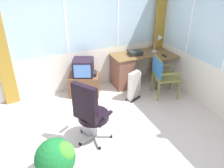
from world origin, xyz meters
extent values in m
cube|color=beige|center=(0.00, 0.00, -0.03)|extent=(5.66, 4.96, 0.06)
cube|color=silver|center=(0.00, 2.01, 0.44)|extent=(4.66, 0.06, 0.89)
cube|color=silver|center=(0.00, 2.01, 1.73)|extent=(4.57, 0.06, 1.69)
cube|color=white|center=(-1.17, 2.01, 1.73)|extent=(0.04, 0.07, 1.69)
cube|color=white|center=(0.00, 2.01, 1.73)|extent=(0.04, 0.07, 1.69)
cube|color=white|center=(1.17, 2.01, 1.73)|extent=(0.04, 0.07, 1.69)
cube|color=silver|center=(2.36, 0.00, 0.44)|extent=(0.06, 3.96, 0.89)
cube|color=white|center=(2.36, 0.99, 1.73)|extent=(0.07, 0.04, 1.69)
cube|color=#A47C2B|center=(2.23, 1.88, 1.33)|extent=(0.27, 0.08, 2.65)
cube|color=brown|center=(1.61, 1.67, 0.74)|extent=(1.39, 0.57, 0.02)
cube|color=brown|center=(2.02, 1.26, 0.74)|extent=(0.57, 0.26, 0.02)
cube|color=brown|center=(1.15, 1.67, 0.36)|extent=(0.40, 0.53, 0.72)
cylinder|color=#4C4C51|center=(1.78, 1.17, 0.36)|extent=(0.04, 0.04, 0.73)
cylinder|color=#4C4C51|center=(0.96, 1.92, 0.36)|extent=(0.04, 0.04, 0.73)
cylinder|color=#B2B7BC|center=(1.95, 1.63, 0.76)|extent=(0.13, 0.13, 0.02)
cylinder|color=#B2B7BC|center=(1.95, 1.63, 0.87)|extent=(0.02, 0.02, 0.19)
cylinder|color=#B2B7BC|center=(2.00, 1.60, 1.06)|extent=(0.04, 0.09, 0.19)
cone|color=#B2B7BC|center=(2.05, 1.56, 1.10)|extent=(0.14, 0.14, 0.12)
cube|color=black|center=(2.00, 1.30, 0.76)|extent=(0.05, 0.15, 0.02)
cube|color=#272925|center=(1.45, 1.65, 0.80)|extent=(0.32, 0.25, 0.09)
cylinder|color=olive|center=(1.97, 0.63, 0.21)|extent=(0.04, 0.04, 0.42)
cylinder|color=olive|center=(2.08, 1.06, 0.21)|extent=(0.04, 0.04, 0.42)
cylinder|color=olive|center=(1.55, 0.74, 0.21)|extent=(0.04, 0.04, 0.42)
cylinder|color=olive|center=(1.66, 1.17, 0.21)|extent=(0.04, 0.04, 0.42)
cube|color=olive|center=(1.81, 0.90, 0.44)|extent=(0.59, 0.59, 0.04)
cube|color=olive|center=(1.60, 0.96, 0.68)|extent=(0.14, 0.43, 0.43)
cube|color=#2A62A2|center=(1.60, 0.96, 0.70)|extent=(0.17, 0.46, 0.36)
cube|color=olive|center=(1.76, 0.69, 0.62)|extent=(0.43, 0.15, 0.03)
cube|color=olive|center=(1.87, 1.11, 0.62)|extent=(0.43, 0.15, 0.03)
cube|color=#B7B7BF|center=(-0.16, 0.31, 0.04)|extent=(0.18, 0.26, 0.02)
cylinder|color=black|center=(-0.24, 0.43, 0.02)|extent=(0.05, 0.05, 0.05)
cube|color=#B7B7BF|center=(-0.22, 0.16, 0.04)|extent=(0.28, 0.11, 0.02)
cylinder|color=black|center=(-0.36, 0.13, 0.02)|extent=(0.05, 0.05, 0.05)
cube|color=#B7B7BF|center=(-0.09, 0.06, 0.04)|extent=(0.05, 0.28, 0.02)
cylinder|color=black|center=(-0.10, -0.08, 0.02)|extent=(0.05, 0.05, 0.05)
cube|color=#B7B7BF|center=(0.05, 0.14, 0.04)|extent=(0.27, 0.14, 0.02)
cylinder|color=black|center=(0.18, 0.09, 0.02)|extent=(0.05, 0.05, 0.05)
cube|color=#B7B7BF|center=(0.00, 0.30, 0.04)|extent=(0.21, 0.24, 0.02)
cylinder|color=black|center=(0.09, 0.41, 0.02)|extent=(0.05, 0.05, 0.05)
cylinder|color=#B7B7BF|center=(-0.08, 0.20, 0.24)|extent=(0.05, 0.05, 0.35)
cylinder|color=black|center=(-0.08, 0.20, 0.45)|extent=(0.50, 0.50, 0.09)
cube|color=black|center=(-0.24, 0.09, 0.80)|extent=(0.30, 0.41, 0.60)
cube|color=black|center=(0.06, -0.03, 0.58)|extent=(0.21, 0.16, 0.04)
cube|color=black|center=(-0.23, 0.42, 0.58)|extent=(0.21, 0.16, 0.04)
cube|color=brown|center=(0.21, 1.65, 0.24)|extent=(0.76, 0.66, 0.47)
cube|color=black|center=(0.21, 1.65, 0.65)|extent=(0.55, 0.53, 0.36)
cube|color=#598DE4|center=(0.13, 1.47, 0.65)|extent=(0.32, 0.15, 0.28)
cube|color=#262628|center=(0.34, 1.59, 0.51)|extent=(0.33, 0.31, 0.07)
cube|color=silver|center=(0.99, 0.98, 0.33)|extent=(0.06, 0.10, 0.61)
cube|color=silver|center=(1.02, 1.00, 0.33)|extent=(0.06, 0.10, 0.61)
cube|color=silver|center=(1.06, 1.02, 0.33)|extent=(0.06, 0.10, 0.61)
cube|color=silver|center=(1.10, 1.03, 0.33)|extent=(0.06, 0.10, 0.61)
cube|color=silver|center=(1.14, 1.05, 0.33)|extent=(0.06, 0.10, 0.61)
cube|color=silver|center=(1.18, 1.07, 0.33)|extent=(0.06, 0.10, 0.61)
cube|color=silver|center=(1.22, 1.08, 0.33)|extent=(0.06, 0.10, 0.61)
cube|color=black|center=(1.13, 0.97, 0.01)|extent=(0.30, 0.15, 0.03)
cube|color=black|center=(1.07, 1.10, 0.01)|extent=(0.30, 0.15, 0.03)
cube|color=silver|center=(1.25, 1.10, 0.36)|extent=(0.08, 0.10, 0.43)
sphere|color=#196D2F|center=(-0.81, -0.34, 0.34)|extent=(0.54, 0.54, 0.54)
sphere|color=#44942F|center=(-0.71, -0.39, 0.45)|extent=(0.30, 0.30, 0.30)
camera|label=1|loc=(-1.00, -2.63, 2.62)|focal=36.50mm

